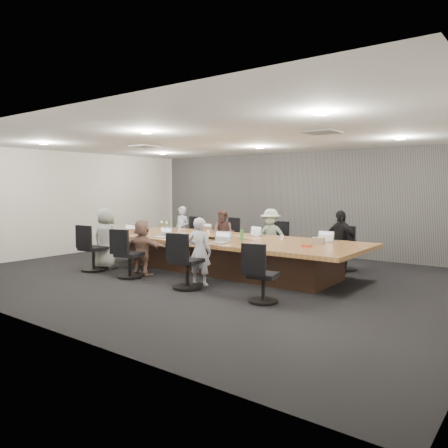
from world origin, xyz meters
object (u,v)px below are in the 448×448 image
Objects in this scene: conference_table at (227,253)px; chair_0 at (190,238)px; laptop_3 at (329,241)px; person_4 at (106,238)px; person_6 at (200,251)px; snack_packet at (307,246)px; laptop_4 at (125,234)px; chair_2 at (278,246)px; bottle_clear at (179,228)px; person_2 at (271,237)px; laptop_0 at (168,228)px; bottle_green_right at (242,235)px; person_1 at (224,234)px; mug_brown at (142,229)px; stapler at (212,238)px; person_5 at (142,247)px; chair_5 at (130,258)px; chair_7 at (263,280)px; bottle_green_left at (164,226)px; chair_3 at (346,253)px; laptop_2 at (258,235)px; laptop_6 at (218,243)px; person_3 at (340,242)px; laptop_1 at (210,231)px; chair_6 at (187,266)px; laptop_5 at (161,237)px; chair_1 at (232,241)px; chair_4 at (93,252)px; canvas_bag at (318,241)px; person_0 at (182,230)px.

chair_0 is at bearing 146.31° from conference_table.
laptop_3 is 0.23× the size of person_4.
person_6 is 7.95× the size of snack_packet.
chair_2 is at bearing 29.01° from laptop_4.
laptop_4 is 1.29m from bottle_clear.
person_2 reaches higher than laptop_3.
laptop_0 is 1.21× the size of bottle_green_right.
person_1 is 0.95× the size of person_2.
mug_brown reaches higher than stapler.
bottle_clear is 1.07m from mug_brown.
person_4 is 1.08× the size of person_6.
conference_table is at bearing 143.19° from chair_0.
person_6 reaches higher than person_5.
chair_5 is at bearing 123.34° from laptop_0.
chair_7 is 4.62m from bottle_green_left.
laptop_3 is 4.74m from mug_brown.
laptop_2 is (-1.72, -0.90, 0.37)m from chair_3.
person_5 reaches higher than laptop_6.
laptop_0 is (-4.54, 2.50, 0.38)m from chair_7.
person_3 is at bearing 42.63° from stapler.
laptop_6 is (1.47, -1.60, 0.00)m from laptop_1.
stapler is at bearing 82.85° from laptop_2.
chair_6 is 2.79m from person_4.
bottle_green_left reaches higher than chair_5.
person_5 is (-1.49, -2.15, -0.17)m from laptop_2.
laptop_5 is 1.87m from bottle_green_right.
person_3 is 1.16× the size of person_5.
laptop_1 is (0.00, -0.90, 0.33)m from chair_1.
conference_table is 7.21× the size of chair_4.
bottle_clear is (-1.99, 1.04, 0.09)m from laptop_6.
chair_6 is 3.56× the size of canvas_bag.
chair_4 is 0.99× the size of chair_6.
chair_5 is 3.01× the size of bottle_green_left.
person_4 is (-2.38, -1.35, 0.29)m from conference_table.
laptop_4 is 1.10m from bottle_green_left.
chair_2 is at bearing 15.34° from chair_3.
person_1 is 3.17m from laptop_3.
chair_6 reaches higher than laptop_3.
person_3 is (3.21, 3.05, 0.28)m from chair_5.
canvas_bag is (4.57, -1.10, 0.15)m from person_0.
bottle_clear is (-1.92, -1.46, 0.44)m from chair_2.
canvas_bag is (0.01, -1.45, 0.43)m from chair_3.
person_2 reaches higher than laptop_4.
chair_3 is at bearing -154.77° from laptop_1.
bottle_green_left is 1.08× the size of bottle_green_right.
chair_6 is 3.46m from mug_brown.
person_0 is 6.68× the size of bottle_clear.
chair_2 reaches higher than laptop_3.
person_0 is 5.53× the size of canvas_bag.
laptop_5 is 1.56m from laptop_6.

